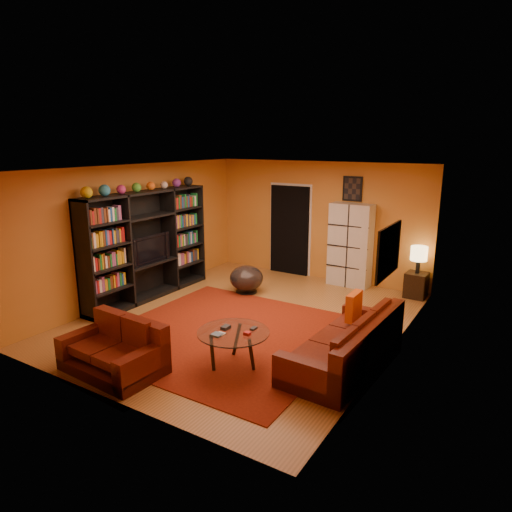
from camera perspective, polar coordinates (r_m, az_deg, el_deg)
The scene contains 20 objects.
floor at distance 8.05m, azimuth -1.30°, elevation -7.87°, with size 6.00×6.00×0.00m, color brown.
ceiling at distance 7.47m, azimuth -1.42°, elevation 10.94°, with size 6.00×6.00×0.00m, color white.
wall_back at distance 10.25m, azimuth 7.85°, elevation 4.39°, with size 6.00×6.00×0.00m, color #BE7529.
wall_front at distance 5.49m, azimuth -18.75°, elevation -4.90°, with size 6.00×6.00×0.00m, color #BE7529.
wall_left at distance 9.23m, azimuth -14.50°, elevation 2.98°, with size 6.00×6.00×0.00m, color #BE7529.
wall_right at distance 6.67m, azimuth 16.96°, elevation -1.42°, with size 6.00×6.00×0.00m, color #BE7529.
rug at distance 7.46m, azimuth -3.62°, elevation -9.69°, with size 3.60×3.60×0.01m, color #5F170A.
doorway at distance 10.56m, azimuth 4.24°, elevation 3.23°, with size 0.95×0.10×2.04m, color black.
wall_art_right at distance 6.32m, azimuth 16.27°, elevation 0.59°, with size 0.03×1.00×0.70m, color black.
wall_art_back at distance 9.86m, azimuth 11.97°, elevation 8.23°, with size 0.42×0.03×0.52m, color black.
entertainment_unit at distance 9.12m, azimuth -13.42°, elevation 1.31°, with size 0.45×3.00×2.10m, color black.
tv at distance 9.07m, azimuth -13.38°, elevation 0.89°, with size 0.13×0.96×0.55m, color black.
sofa at distance 6.53m, azimuth 11.70°, elevation -10.92°, with size 1.04×2.33×0.85m.
loveseat at distance 6.56m, azimuth -16.96°, elevation -11.13°, with size 1.42×0.90×0.85m.
throw_pillow at distance 6.99m, azimuth 12.13°, elevation -6.16°, with size 0.12×0.42×0.42m, color #DA5718.
coffee_table at distance 6.32m, azimuth -2.85°, elevation -9.84°, with size 0.99×0.99×0.49m.
storage_cabinet at distance 9.85m, azimuth 11.71°, elevation 1.34°, with size 0.88×0.39×1.76m, color beige.
bowl_chair at distance 9.31m, azimuth -1.21°, elevation -2.82°, with size 0.69×0.69×0.56m.
side_table at distance 9.59m, azimuth 19.39°, elevation -3.44°, with size 0.40×0.40×0.50m, color black.
table_lamp at distance 9.43m, azimuth 19.70°, elevation 0.22°, with size 0.32×0.32×0.53m.
Camera 1 is at (4.07, -6.25, 3.03)m, focal length 32.00 mm.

